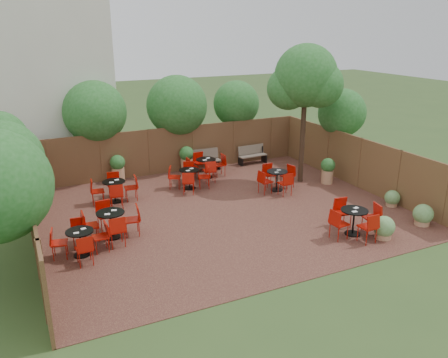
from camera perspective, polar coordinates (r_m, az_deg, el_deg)
name	(u,v)px	position (r m, az deg, el deg)	size (l,w,h in m)	color
ground	(221,212)	(15.85, -0.37, -4.13)	(80.00, 80.00, 0.00)	#354F23
courtyard_paving	(221,212)	(15.84, -0.37, -4.09)	(12.00, 10.00, 0.02)	#3B1B18
fence_back	(172,150)	(19.93, -6.49, 3.61)	(12.00, 0.08, 2.00)	#4F2C1D
fence_left	(31,215)	(14.20, -22.94, -4.11)	(0.08, 10.00, 2.00)	#4F2C1D
fence_right	(359,163)	(18.70, 16.53, 1.94)	(0.08, 10.00, 2.00)	#4F2C1D
neighbour_building	(46,77)	(21.41, -21.25, 11.71)	(5.00, 4.00, 8.00)	beige
overhang_foliage	(136,124)	(16.97, -10.86, 6.70)	(15.60, 10.76, 2.65)	#1E591D
courtyard_tree	(306,80)	(18.22, 10.14, 12.00)	(2.63, 2.53, 5.48)	black
park_bench_left	(203,160)	(20.17, -2.61, 2.41)	(1.52, 0.54, 0.93)	brown
park_bench_right	(252,154)	(21.20, 3.51, 3.09)	(1.39, 0.54, 0.85)	brown
bistro_tables	(195,196)	(15.99, -3.69, -2.08)	(9.38, 8.64, 0.96)	black
planters	(175,168)	(18.76, -6.18, 1.41)	(11.17, 4.43, 1.14)	#A87854
low_shrubs	(401,216)	(15.72, 21.17, -4.30)	(2.75, 2.43, 0.70)	#A87854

